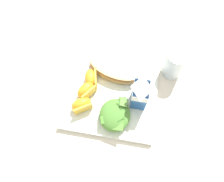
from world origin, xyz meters
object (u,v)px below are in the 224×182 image
Objects in this scene: cheesy_pizza_bread at (114,69)px; paper_napkin at (48,87)px; drinking_clear_cup at (174,64)px; orange_wedge_rear at (82,105)px; orange_wedge_front at (91,78)px; milk_carton at (140,93)px; white_plate at (112,93)px; green_salad_pile at (115,115)px; orange_wedge_middle at (86,90)px.

paper_napkin is (0.08, -0.20, -0.03)m from cheesy_pizza_bread.
orange_wedge_rear is at bearing -55.21° from drinking_clear_cup.
orange_wedge_front is 0.61× the size of paper_napkin.
orange_wedge_front is at bearing -105.28° from milk_carton.
orange_wedge_rear reaches higher than paper_napkin.
cheesy_pizza_bread is 0.15m from orange_wedge_rear.
orange_wedge_front is (-0.03, -0.07, 0.03)m from white_plate.
white_plate is 0.11m from orange_wedge_rear.
white_plate is at bearing -164.03° from green_salad_pile.
orange_wedge_front is 0.04m from orange_wedge_middle.
orange_wedge_front is (-0.04, -0.16, -0.04)m from milk_carton.
milk_carton reaches higher than cheesy_pizza_bread.
orange_wedge_middle is at bearing -78.56° from white_plate.
orange_wedge_rear is 0.71× the size of drinking_clear_cup.
green_salad_pile is 0.25m from drinking_clear_cup.
paper_napkin is 1.12× the size of drinking_clear_cup.
milk_carton is (0.01, 0.08, 0.07)m from white_plate.
orange_wedge_middle is 0.63× the size of paper_napkin.
orange_wedge_rear is (0.05, -0.00, 0.00)m from orange_wedge_middle.
milk_carton is at bearing 106.87° from orange_wedge_rear.
green_salad_pile reaches higher than orange_wedge_middle.
orange_wedge_front is 0.96× the size of orange_wedge_rear.
drinking_clear_cup is (-0.12, 0.18, 0.04)m from white_plate.
cheesy_pizza_bread is 0.11m from orange_wedge_middle.
cheesy_pizza_bread is (-0.07, -0.01, 0.03)m from white_plate.
paper_napkin is at bearing -71.74° from drinking_clear_cup.
cheesy_pizza_bread is 0.13m from milk_carton.
cheesy_pizza_bread is at bearing -76.58° from drinking_clear_cup.
orange_wedge_middle reaches higher than cheesy_pizza_bread.
drinking_clear_cup reaches higher than orange_wedge_rear.
paper_napkin is at bearing -86.74° from white_plate.
cheesy_pizza_bread is 1.68× the size of milk_carton.
drinking_clear_cup reaches higher than paper_napkin.
green_salad_pile is at bearing -38.97° from drinking_clear_cup.
milk_carton reaches higher than white_plate.
milk_carton is 1.00× the size of paper_napkin.
white_plate is 0.22m from drinking_clear_cup.
green_salad_pile is 0.12m from orange_wedge_middle.
cheesy_pizza_bread is at bearing 151.65° from orange_wedge_rear.
milk_carton is 1.12× the size of drinking_clear_cup.
orange_wedge_middle is at bearing 88.44° from paper_napkin.
white_plate is 4.19× the size of orange_wedge_front.
paper_napkin is at bearing -111.65° from orange_wedge_rear.
orange_wedge_rear is (0.05, -0.16, -0.04)m from milk_carton.
drinking_clear_cup is at bearing 143.77° from milk_carton.
drinking_clear_cup is (-0.19, 0.16, 0.01)m from green_salad_pile.
green_salad_pile reaches higher than orange_wedge_rear.
milk_carton is 0.17m from orange_wedge_front.
green_salad_pile is at bearing 10.99° from cheesy_pizza_bread.
orange_wedge_middle is 0.14m from paper_napkin.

